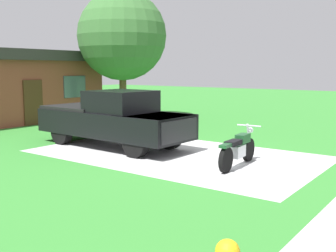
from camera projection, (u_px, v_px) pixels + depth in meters
name	position (u px, v px, depth m)	size (l,w,h in m)	color
ground_plane	(175.00, 154.00, 12.54)	(80.00, 80.00, 0.00)	#348330
driveway_pad	(175.00, 154.00, 12.54)	(5.08, 8.64, 0.01)	silver
motorcycle	(238.00, 149.00, 10.91)	(2.21, 0.70, 1.09)	black
pickup_truck	(112.00, 118.00, 13.70)	(2.20, 5.69, 1.90)	black
shade_tree	(122.00, 36.00, 20.56)	(4.50, 4.50, 6.51)	brown
neighbor_house	(2.00, 85.00, 20.27)	(9.60, 5.60, 3.50)	brown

